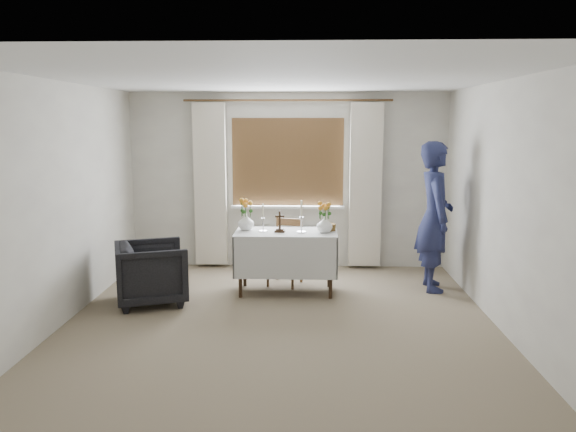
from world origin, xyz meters
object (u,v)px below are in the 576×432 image
(wooden_chair, at_px, (285,252))
(flower_vase_right, at_px, (325,224))
(armchair, at_px, (152,273))
(wooden_cross, at_px, (280,222))
(altar_table, at_px, (286,262))
(flower_vase_left, at_px, (246,222))
(person, at_px, (435,216))

(wooden_chair, relative_size, flower_vase_right, 4.27)
(armchair, distance_m, flower_vase_right, 2.12)
(wooden_cross, bearing_deg, altar_table, 29.30)
(flower_vase_left, distance_m, flower_vase_right, 0.98)
(wooden_chair, bearing_deg, person, 14.64)
(wooden_chair, distance_m, armchair, 1.71)
(person, bearing_deg, wooden_cross, 97.60)
(wooden_chair, xyz_separation_m, armchair, (-1.51, -0.81, -0.07))
(wooden_chair, distance_m, wooden_cross, 0.59)
(altar_table, height_order, flower_vase_left, flower_vase_left)
(flower_vase_left, xyz_separation_m, flower_vase_right, (0.97, -0.12, -0.00))
(altar_table, relative_size, wooden_cross, 4.77)
(person, bearing_deg, wooden_chair, 86.75)
(wooden_chair, xyz_separation_m, wooden_cross, (-0.04, -0.36, 0.47))
(wooden_cross, height_order, flower_vase_left, wooden_cross)
(wooden_chair, xyz_separation_m, flower_vase_right, (0.50, -0.36, 0.44))
(person, distance_m, wooden_cross, 1.93)
(altar_table, bearing_deg, flower_vase_right, -4.10)
(wooden_chair, relative_size, armchair, 1.08)
(wooden_chair, xyz_separation_m, person, (1.87, -0.12, 0.50))
(person, height_order, flower_vase_right, person)
(wooden_cross, relative_size, flower_vase_left, 1.26)
(armchair, xyz_separation_m, flower_vase_right, (2.01, 0.44, 0.50))
(armchair, height_order, flower_vase_left, flower_vase_left)
(wooden_cross, bearing_deg, wooden_chair, 89.56)
(altar_table, xyz_separation_m, armchair, (-1.54, -0.48, -0.02))
(altar_table, distance_m, flower_vase_right, 0.67)
(altar_table, height_order, wooden_chair, wooden_chair)
(person, bearing_deg, altar_table, 96.91)
(altar_table, height_order, wooden_cross, wooden_cross)
(wooden_chair, height_order, armchair, wooden_chair)
(armchair, relative_size, wooden_cross, 3.04)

